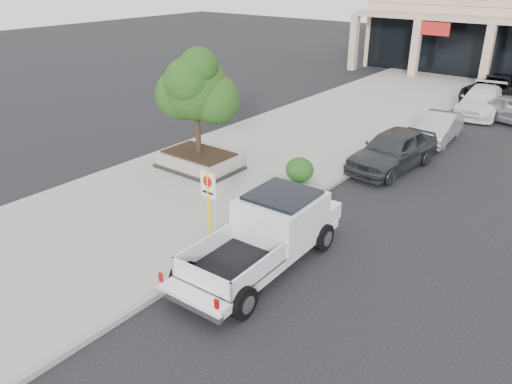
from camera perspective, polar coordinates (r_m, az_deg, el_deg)
ground at (r=14.07m, az=2.14°, el=-8.60°), size 120.00×120.00×0.00m
sidewalk at (r=21.29m, az=-0.35°, el=3.59°), size 8.00×52.00×0.15m
curb at (r=19.27m, az=8.91°, el=0.97°), size 0.20×52.00×0.15m
planter at (r=20.34m, az=-6.49°, el=3.61°), size 3.20×2.20×0.68m
planter_tree at (r=19.51m, az=-6.29°, el=11.74°), size 2.90×2.55×4.00m
no_parking_sign at (r=14.23m, az=-5.42°, el=-0.77°), size 0.55×0.09×2.30m
hedge at (r=18.96m, az=5.01°, el=2.55°), size 1.10×0.99×0.93m
pickup_truck at (r=13.59m, az=0.39°, el=-5.26°), size 2.37×6.00×1.87m
curb_car_a at (r=21.14m, az=15.39°, el=4.68°), size 2.47×5.00×1.64m
curb_car_b at (r=25.29m, az=20.10°, el=6.92°), size 1.68×4.14×1.34m
curb_car_c at (r=31.01m, az=24.37°, el=9.46°), size 2.59×5.35×1.50m
curb_car_d at (r=34.05m, az=25.73°, el=10.53°), size 3.24×6.13×1.64m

